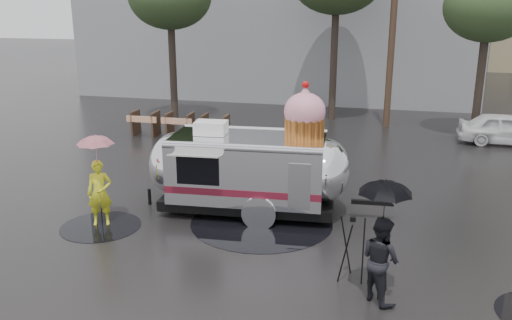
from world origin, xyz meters
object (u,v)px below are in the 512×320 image
(person_right, at_px, (380,259))
(tripod, at_px, (352,244))
(person_left, at_px, (100,193))
(airstream_trailer, at_px, (252,166))

(person_right, xyz_separation_m, tripod, (-0.56, 0.64, -0.05))
(person_right, distance_m, tripod, 0.85)
(person_left, xyz_separation_m, tripod, (6.20, -1.34, -0.04))
(airstream_trailer, xyz_separation_m, person_right, (3.36, -3.69, -0.42))
(airstream_trailer, distance_m, person_right, 5.01)
(airstream_trailer, relative_size, person_left, 4.01)
(person_right, relative_size, tripod, 1.21)
(person_left, bearing_deg, tripod, -35.58)
(airstream_trailer, height_order, tripod, airstream_trailer)
(airstream_trailer, bearing_deg, person_right, -51.64)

